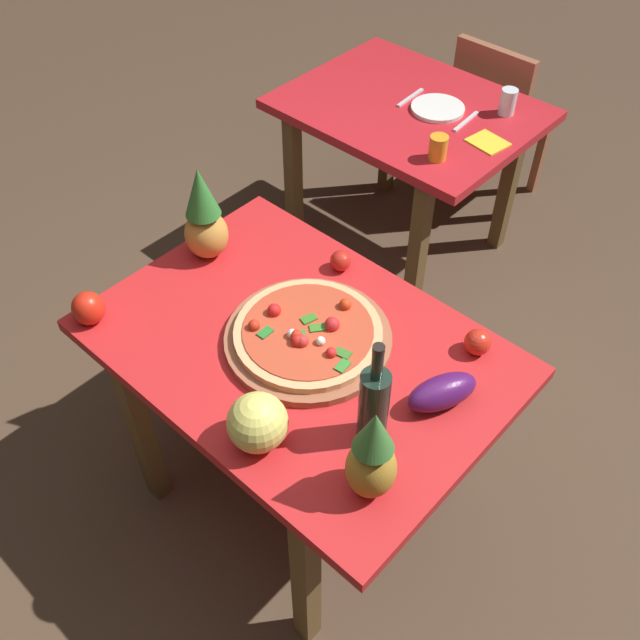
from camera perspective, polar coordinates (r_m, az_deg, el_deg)
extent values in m
plane|color=#4C3828|center=(2.64, -1.37, -13.07)|extent=(10.00, 10.00, 0.00)
cube|color=brown|center=(2.39, -14.10, -8.73)|extent=(0.06, 0.06, 0.72)
cube|color=brown|center=(2.08, -1.13, -20.18)|extent=(0.06, 0.06, 0.72)
cube|color=brown|center=(2.66, -1.81, 0.54)|extent=(0.06, 0.06, 0.72)
cube|color=brown|center=(2.39, 11.03, -7.93)|extent=(0.06, 0.06, 0.72)
cube|color=red|center=(2.03, -1.73, -2.31)|extent=(1.17, 0.83, 0.04)
cube|color=brown|center=(3.27, -2.13, 10.54)|extent=(0.06, 0.06, 0.72)
cube|color=brown|center=(2.92, 7.79, 5.06)|extent=(0.06, 0.06, 0.72)
cube|color=brown|center=(3.71, 5.62, 15.13)|extent=(0.06, 0.06, 0.72)
cube|color=brown|center=(3.41, 14.94, 10.62)|extent=(0.06, 0.06, 0.72)
cube|color=red|center=(3.10, 7.20, 16.44)|extent=(1.01, 0.80, 0.04)
cube|color=#96553A|center=(3.93, 17.21, 12.43)|extent=(0.04, 0.04, 0.41)
cube|color=#96553A|center=(4.05, 13.15, 14.40)|extent=(0.04, 0.04, 0.41)
cube|color=#96553A|center=(3.68, 14.59, 10.51)|extent=(0.04, 0.04, 0.41)
cube|color=#96553A|center=(3.81, 10.37, 12.64)|extent=(0.04, 0.04, 0.41)
cube|color=#96553A|center=(3.74, 14.46, 15.40)|extent=(0.40, 0.40, 0.04)
cube|color=#94563D|center=(3.50, 13.50, 17.48)|extent=(0.40, 0.04, 0.40)
cylinder|color=#96553A|center=(2.02, -0.96, -1.50)|extent=(0.48, 0.48, 0.02)
cylinder|color=#E5A46C|center=(2.00, -0.97, -1.04)|extent=(0.42, 0.42, 0.02)
cylinder|color=#BD4228|center=(1.99, -0.97, -0.79)|extent=(0.37, 0.37, 0.00)
sphere|color=red|center=(1.99, -5.32, -0.44)|extent=(0.03, 0.03, 0.03)
sphere|color=red|center=(1.99, 0.98, -0.35)|extent=(0.04, 0.04, 0.04)
sphere|color=red|center=(1.96, -1.92, -1.28)|extent=(0.04, 0.04, 0.04)
sphere|color=red|center=(2.04, 2.04, 1.26)|extent=(0.04, 0.04, 0.04)
sphere|color=red|center=(2.03, -3.70, 0.78)|extent=(0.04, 0.04, 0.04)
sphere|color=red|center=(1.95, -1.82, -1.66)|extent=(0.04, 0.04, 0.04)
sphere|color=red|center=(1.92, 0.83, -2.71)|extent=(0.03, 0.03, 0.03)
sphere|color=red|center=(1.94, -1.44, -1.70)|extent=(0.04, 0.04, 0.04)
cube|color=#26772B|center=(1.98, -4.42, -0.99)|extent=(0.03, 0.04, 0.00)
cube|color=#357429|center=(1.92, 1.85, -2.68)|extent=(0.05, 0.04, 0.00)
cube|color=#338530|center=(1.90, 1.83, -3.68)|extent=(0.03, 0.05, 0.00)
cube|color=#347A24|center=(2.01, -0.91, 0.11)|extent=(0.04, 0.05, 0.00)
cube|color=#307833|center=(1.97, -1.51, -1.30)|extent=(0.05, 0.05, 0.00)
cube|color=#377C25|center=(1.99, -0.21, -0.62)|extent=(0.05, 0.05, 0.00)
sphere|color=white|center=(1.95, 0.05, -1.70)|extent=(0.03, 0.03, 0.03)
sphere|color=white|center=(1.98, 1.02, -0.41)|extent=(0.04, 0.04, 0.04)
sphere|color=white|center=(1.96, -2.24, -1.13)|extent=(0.03, 0.03, 0.03)
cylinder|color=black|center=(1.74, 4.32, -6.94)|extent=(0.08, 0.08, 0.23)
cylinder|color=black|center=(1.62, 4.63, -3.58)|extent=(0.03, 0.03, 0.09)
cylinder|color=black|center=(1.58, 4.74, -2.34)|extent=(0.03, 0.03, 0.02)
ellipsoid|color=#AC7F2A|center=(1.67, 4.12, -11.78)|extent=(0.12, 0.12, 0.17)
cone|color=#386F31|center=(1.55, 4.40, -8.91)|extent=(0.10, 0.10, 0.12)
ellipsoid|color=#BE8638|center=(2.27, -9.10, 6.83)|extent=(0.14, 0.14, 0.16)
cone|color=#2C742D|center=(2.18, -9.60, 10.11)|extent=(0.11, 0.11, 0.16)
sphere|color=#DCD565|center=(1.76, -5.04, -8.20)|extent=(0.15, 0.15, 0.15)
ellipsoid|color=red|center=(2.16, -18.13, 0.90)|extent=(0.09, 0.09, 0.10)
ellipsoid|color=#491555|center=(1.88, 9.78, -5.73)|extent=(0.16, 0.22, 0.09)
sphere|color=red|center=(2.02, 12.54, -1.75)|extent=(0.08, 0.08, 0.08)
sphere|color=red|center=(2.22, 1.66, 4.78)|extent=(0.07, 0.07, 0.07)
cylinder|color=orange|center=(2.74, 9.47, 13.49)|extent=(0.07, 0.07, 0.09)
cylinder|color=silver|center=(3.08, 14.86, 16.59)|extent=(0.07, 0.07, 0.11)
cylinder|color=white|center=(3.07, 9.43, 16.43)|extent=(0.22, 0.22, 0.02)
cube|color=silver|center=(3.14, 7.27, 17.31)|extent=(0.03, 0.18, 0.01)
cube|color=silver|center=(3.01, 11.65, 15.36)|extent=(0.03, 0.18, 0.01)
cube|color=yellow|center=(2.89, 13.34, 13.72)|extent=(0.16, 0.14, 0.01)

